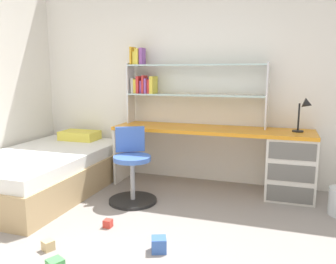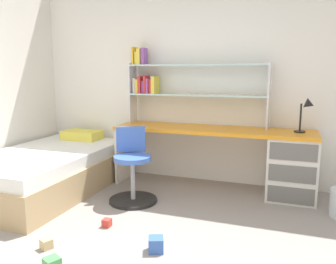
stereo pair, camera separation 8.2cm
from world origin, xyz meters
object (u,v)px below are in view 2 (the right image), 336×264
at_px(toy_block_blue_1, 156,244).
at_px(toy_block_red_3, 107,223).
at_px(desk_lamp, 307,110).
at_px(bookshelf_hutch, 176,81).
at_px(toy_block_natural_2, 46,244).
at_px(bed_platform, 47,170).
at_px(swivel_chair, 133,172).
at_px(desk, 267,159).

distance_m(toy_block_blue_1, toy_block_red_3, 0.64).
bearing_deg(toy_block_red_3, desk_lamp, 39.12).
height_order(bookshelf_hutch, toy_block_red_3, bookshelf_hutch).
height_order(bookshelf_hutch, toy_block_natural_2, bookshelf_hutch).
bearing_deg(toy_block_natural_2, bed_platform, 128.37).
bearing_deg(bed_platform, bookshelf_hutch, 33.76).
height_order(bookshelf_hutch, swivel_chair, bookshelf_hutch).
bearing_deg(toy_block_blue_1, swivel_chair, 124.73).
bearing_deg(desk_lamp, swivel_chair, -158.15).
distance_m(toy_block_natural_2, toy_block_red_3, 0.57).
height_order(toy_block_blue_1, toy_block_red_3, toy_block_blue_1).
bearing_deg(toy_block_natural_2, desk_lamp, 44.18).
bearing_deg(bookshelf_hutch, swivel_chair, -103.94).
distance_m(bookshelf_hutch, swivel_chair, 1.31).
relative_size(desk, toy_block_blue_1, 20.23).
relative_size(bookshelf_hutch, toy_block_natural_2, 21.73).
height_order(toy_block_blue_1, toy_block_natural_2, toy_block_blue_1).
xyz_separation_m(bookshelf_hutch, toy_block_blue_1, (0.43, -1.78, -1.22)).
height_order(desk_lamp, bed_platform, desk_lamp).
relative_size(bookshelf_hutch, swivel_chair, 2.18).
bearing_deg(swivel_chair, desk_lamp, 21.85).
xyz_separation_m(bookshelf_hutch, bed_platform, (-1.32, -0.88, -1.04)).
distance_m(desk, toy_block_natural_2, 2.46).
xyz_separation_m(desk, toy_block_red_3, (-1.30, -1.36, -0.39)).
xyz_separation_m(desk, desk_lamp, (0.39, 0.01, 0.57)).
bearing_deg(desk, desk_lamp, 1.82).
xyz_separation_m(swivel_chair, toy_block_blue_1, (0.64, -0.93, -0.26)).
bearing_deg(swivel_chair, bookshelf_hutch, 76.06).
distance_m(bed_platform, toy_block_red_3, 1.35).
bearing_deg(bookshelf_hutch, toy_block_red_3, -95.77).
height_order(desk, toy_block_red_3, desk).
xyz_separation_m(desk_lamp, toy_block_blue_1, (-1.10, -1.63, -0.93)).
height_order(desk_lamp, toy_block_red_3, desk_lamp).
distance_m(toy_block_blue_1, toy_block_natural_2, 0.87).
relative_size(toy_block_natural_2, toy_block_red_3, 1.12).
bearing_deg(desk, toy_block_natural_2, -129.67).
relative_size(swivel_chair, toy_block_red_3, 11.16).
height_order(desk, toy_block_natural_2, desk).
relative_size(desk, swivel_chair, 2.92).
xyz_separation_m(desk_lamp, toy_block_red_3, (-1.68, -1.37, -0.96)).
height_order(desk, desk_lamp, desk_lamp).
bearing_deg(toy_block_red_3, desk, 46.28).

